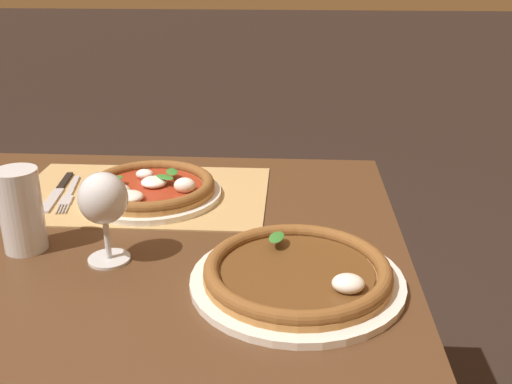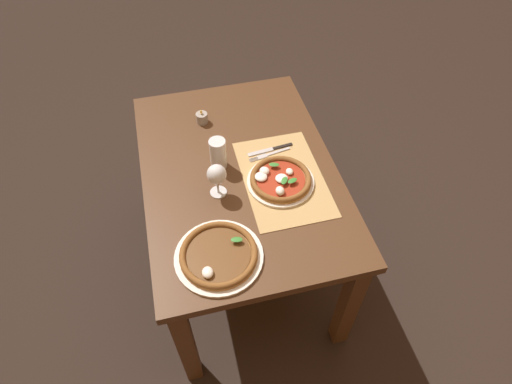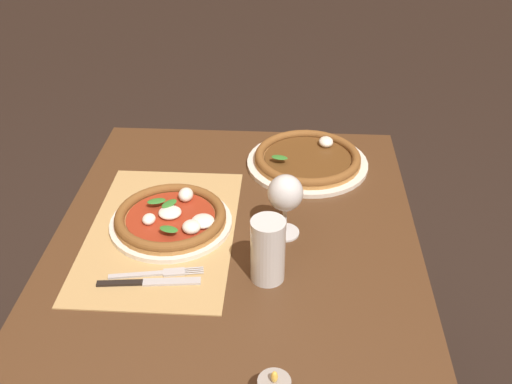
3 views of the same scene
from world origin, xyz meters
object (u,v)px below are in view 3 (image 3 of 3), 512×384
wine_glass (285,195)px  pizza_near (172,218)px  knife (149,282)px  pizza_far (308,159)px  pint_glass (268,251)px  fork (157,273)px

wine_glass → pizza_near: bearing=-92.5°
pizza_near → knife: (0.20, -0.01, -0.02)m
pizza_far → pint_glass: (0.47, -0.09, 0.05)m
pizza_far → fork: pizza_far is taller
pizza_far → wine_glass: (0.31, -0.06, 0.09)m
pizza_far → pint_glass: pint_glass is taller
knife → fork: bearing=159.2°
wine_glass → pint_glass: 0.16m
wine_glass → fork: wine_glass is taller
pint_glass → pizza_far: bearing=169.1°
pizza_near → knife: pizza_near is taller
pizza_near → pizza_far: 0.44m
pizza_near → pizza_far: bearing=133.0°
knife → wine_glass: bearing=124.7°
pizza_far → knife: pizza_far is taller
pint_glass → fork: (0.01, -0.23, -0.06)m
pint_glass → fork: size_ratio=0.73×
pint_glass → knife: 0.26m
pizza_far → fork: bearing=-34.2°
pizza_near → wine_glass: wine_glass is taller
pizza_near → pint_glass: (0.17, 0.23, 0.05)m
pizza_far → fork: (0.47, -0.32, -0.01)m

